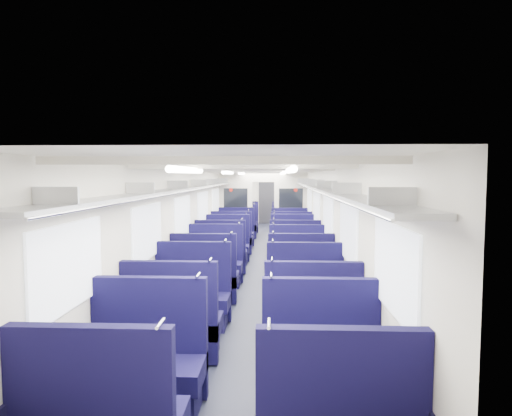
% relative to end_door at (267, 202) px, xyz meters
% --- Properties ---
extents(floor, '(2.80, 18.00, 0.01)m').
position_rel_end_door_xyz_m(floor, '(0.00, -8.94, -1.00)').
color(floor, black).
rests_on(floor, ground).
extents(ceiling, '(2.80, 18.00, 0.01)m').
position_rel_end_door_xyz_m(ceiling, '(0.00, -8.94, 1.35)').
color(ceiling, silver).
rests_on(ceiling, wall_left).
extents(wall_left, '(0.02, 18.00, 2.35)m').
position_rel_end_door_xyz_m(wall_left, '(-1.40, -8.94, 0.18)').
color(wall_left, beige).
rests_on(wall_left, floor).
extents(dado_left, '(0.03, 17.90, 0.70)m').
position_rel_end_door_xyz_m(dado_left, '(-1.39, -8.94, -0.65)').
color(dado_left, black).
rests_on(dado_left, floor).
extents(wall_right, '(0.02, 18.00, 2.35)m').
position_rel_end_door_xyz_m(wall_right, '(1.40, -8.94, 0.18)').
color(wall_right, beige).
rests_on(wall_right, floor).
extents(dado_right, '(0.03, 17.90, 0.70)m').
position_rel_end_door_xyz_m(dado_right, '(1.39, -8.94, -0.65)').
color(dado_right, black).
rests_on(dado_right, floor).
extents(wall_far, '(2.80, 0.02, 2.35)m').
position_rel_end_door_xyz_m(wall_far, '(0.00, 0.06, 0.18)').
color(wall_far, beige).
rests_on(wall_far, floor).
extents(luggage_rack_left, '(0.36, 17.40, 0.18)m').
position_rel_end_door_xyz_m(luggage_rack_left, '(-1.21, -8.94, 0.97)').
color(luggage_rack_left, '#B2B5BA').
rests_on(luggage_rack_left, wall_left).
extents(luggage_rack_right, '(0.36, 17.40, 0.18)m').
position_rel_end_door_xyz_m(luggage_rack_right, '(1.21, -8.94, 0.97)').
color(luggage_rack_right, '#B2B5BA').
rests_on(luggage_rack_right, wall_right).
extents(windows, '(2.78, 15.60, 0.75)m').
position_rel_end_door_xyz_m(windows, '(0.00, -9.40, 0.42)').
color(windows, white).
rests_on(windows, wall_left).
extents(ceiling_fittings, '(2.70, 16.06, 0.11)m').
position_rel_end_door_xyz_m(ceiling_fittings, '(0.00, -9.20, 1.29)').
color(ceiling_fittings, beige).
rests_on(ceiling_fittings, ceiling).
extents(end_door, '(0.75, 0.06, 2.00)m').
position_rel_end_door_xyz_m(end_door, '(0.00, 0.00, 0.00)').
color(end_door, black).
rests_on(end_door, floor).
extents(bulkhead, '(2.80, 0.10, 2.35)m').
position_rel_end_door_xyz_m(bulkhead, '(-0.00, -6.22, 0.23)').
color(bulkhead, beige).
rests_on(bulkhead, floor).
extents(seat_2, '(1.13, 0.62, 1.25)m').
position_rel_end_door_xyz_m(seat_2, '(-0.83, -16.12, -0.61)').
color(seat_2, '#0E0B35').
rests_on(seat_2, floor).
extents(seat_3, '(1.13, 0.62, 1.25)m').
position_rel_end_door_xyz_m(seat_3, '(0.83, -16.09, -0.61)').
color(seat_3, '#0E0B35').
rests_on(seat_3, floor).
extents(seat_4, '(1.13, 0.62, 1.25)m').
position_rel_end_door_xyz_m(seat_4, '(-0.83, -15.02, -0.61)').
color(seat_4, '#0E0B35').
rests_on(seat_4, floor).
extents(seat_5, '(1.13, 0.62, 1.25)m').
position_rel_end_door_xyz_m(seat_5, '(0.83, -14.97, -0.61)').
color(seat_5, '#0E0B35').
rests_on(seat_5, floor).
extents(seat_6, '(1.13, 0.62, 1.25)m').
position_rel_end_door_xyz_m(seat_6, '(-0.83, -13.84, -0.61)').
color(seat_6, '#0E0B35').
rests_on(seat_6, floor).
extents(seat_7, '(1.13, 0.62, 1.25)m').
position_rel_end_door_xyz_m(seat_7, '(0.83, -13.84, -0.61)').
color(seat_7, '#0E0B35').
rests_on(seat_7, floor).
extents(seat_8, '(1.13, 0.62, 1.25)m').
position_rel_end_door_xyz_m(seat_8, '(-0.83, -12.63, -0.61)').
color(seat_8, '#0E0B35').
rests_on(seat_8, floor).
extents(seat_9, '(1.13, 0.62, 1.25)m').
position_rel_end_door_xyz_m(seat_9, '(0.83, -12.53, -0.61)').
color(seat_9, '#0E0B35').
rests_on(seat_9, floor).
extents(seat_10, '(1.13, 0.62, 1.25)m').
position_rel_end_door_xyz_m(seat_10, '(-0.83, -11.45, -0.61)').
color(seat_10, '#0E0B35').
rests_on(seat_10, floor).
extents(seat_11, '(1.13, 0.62, 1.25)m').
position_rel_end_door_xyz_m(seat_11, '(0.83, -11.51, -0.61)').
color(seat_11, '#0E0B35').
rests_on(seat_11, floor).
extents(seat_12, '(1.13, 0.62, 1.25)m').
position_rel_end_door_xyz_m(seat_12, '(-0.83, -10.36, -0.61)').
color(seat_12, '#0E0B35').
rests_on(seat_12, floor).
extents(seat_13, '(1.13, 0.62, 1.25)m').
position_rel_end_door_xyz_m(seat_13, '(0.83, -10.29, -0.61)').
color(seat_13, '#0E0B35').
rests_on(seat_13, floor).
extents(seat_14, '(1.13, 0.62, 1.25)m').
position_rel_end_door_xyz_m(seat_14, '(-0.83, -9.25, -0.61)').
color(seat_14, '#0E0B35').
rests_on(seat_14, floor).
extents(seat_15, '(1.13, 0.62, 1.25)m').
position_rel_end_door_xyz_m(seat_15, '(0.83, -9.10, -0.61)').
color(seat_15, '#0E0B35').
rests_on(seat_15, floor).
extents(seat_16, '(1.13, 0.62, 1.25)m').
position_rel_end_door_xyz_m(seat_16, '(-0.83, -7.95, -0.61)').
color(seat_16, '#0E0B35').
rests_on(seat_16, floor).
extents(seat_17, '(1.13, 0.62, 1.25)m').
position_rel_end_door_xyz_m(seat_17, '(0.83, -7.96, -0.61)').
color(seat_17, '#0E0B35').
rests_on(seat_17, floor).
extents(seat_18, '(1.13, 0.62, 1.25)m').
position_rel_end_door_xyz_m(seat_18, '(-0.83, -6.83, -0.61)').
color(seat_18, '#0E0B35').
rests_on(seat_18, floor).
extents(seat_19, '(1.13, 0.62, 1.25)m').
position_rel_end_door_xyz_m(seat_19, '(0.83, -6.97, -0.61)').
color(seat_19, '#0E0B35').
rests_on(seat_19, floor).
extents(seat_20, '(1.13, 0.62, 1.25)m').
position_rel_end_door_xyz_m(seat_20, '(-0.83, -4.90, -0.61)').
color(seat_20, '#0E0B35').
rests_on(seat_20, floor).
extents(seat_21, '(1.13, 0.62, 1.25)m').
position_rel_end_door_xyz_m(seat_21, '(0.83, -4.85, -0.61)').
color(seat_21, '#0E0B35').
rests_on(seat_21, floor).
extents(seat_22, '(1.13, 0.62, 1.25)m').
position_rel_end_door_xyz_m(seat_22, '(-0.83, -3.69, -0.61)').
color(seat_22, '#0E0B35').
rests_on(seat_22, floor).
extents(seat_23, '(1.13, 0.62, 1.25)m').
position_rel_end_door_xyz_m(seat_23, '(0.83, -3.65, -0.61)').
color(seat_23, '#0E0B35').
rests_on(seat_23, floor).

